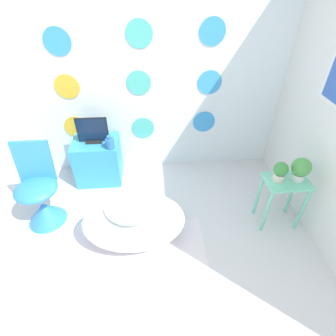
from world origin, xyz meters
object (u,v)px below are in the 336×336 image
(bathtub, at_px, (134,221))
(potted_plant_left, at_px, (280,171))
(tv, at_px, (93,131))
(vase, at_px, (110,143))
(chair, at_px, (41,200))
(potted_plant_right, at_px, (301,169))

(bathtub, xyz_separation_m, potted_plant_left, (1.41, 0.14, 0.42))
(tv, relative_size, vase, 2.25)
(chair, xyz_separation_m, potted_plant_left, (2.39, -0.19, 0.40))
(tv, xyz_separation_m, vase, (0.21, -0.16, -0.07))
(tv, bearing_deg, bathtub, -64.92)
(bathtub, distance_m, vase, 0.96)
(bathtub, distance_m, potted_plant_left, 1.48)
(potted_plant_right, bearing_deg, bathtub, -175.31)
(chair, height_order, tv, chair)
(bathtub, height_order, chair, chair)
(chair, relative_size, vase, 5.65)
(chair, bearing_deg, potted_plant_right, -4.45)
(vase, xyz_separation_m, potted_plant_left, (1.68, -0.71, 0.06))
(bathtub, height_order, tv, tv)
(chair, bearing_deg, bathtub, -18.83)
(bathtub, xyz_separation_m, vase, (-0.26, 0.85, 0.37))
(tv, distance_m, potted_plant_left, 2.07)
(bathtub, bearing_deg, chair, 161.17)
(vase, bearing_deg, chair, -143.89)
(bathtub, distance_m, chair, 1.03)
(potted_plant_right, bearing_deg, potted_plant_left, 177.55)
(chair, height_order, vase, chair)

